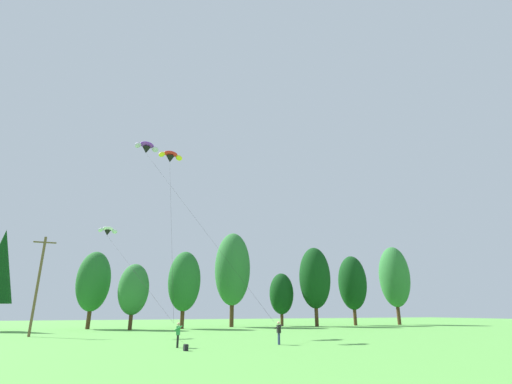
{
  "coord_description": "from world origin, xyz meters",
  "views": [
    {
      "loc": [
        -8.64,
        -1.95,
        2.47
      ],
      "look_at": [
        0.98,
        21.27,
        10.52
      ],
      "focal_mm": 26.13,
      "sensor_mm": 36.0,
      "label": 1
    }
  ],
  "objects_px": {
    "parafoil_kite_high_red_yellow": "(170,157)",
    "kite_flyer_mid": "(279,331)",
    "parafoil_kite_far_white": "(108,231)",
    "kite_flyer_near": "(178,333)",
    "utility_pole": "(38,282)",
    "backpack": "(186,348)",
    "parafoil_kite_mid_purple": "(147,147)"
  },
  "relations": [
    {
      "from": "kite_flyer_mid",
      "to": "parafoil_kite_high_red_yellow",
      "type": "xyz_separation_m",
      "value": [
        -7.5,
        11.85,
        18.13
      ]
    },
    {
      "from": "utility_pole",
      "to": "parafoil_kite_far_white",
      "type": "xyz_separation_m",
      "value": [
        6.13,
        -1.02,
        5.76
      ]
    },
    {
      "from": "parafoil_kite_far_white",
      "to": "backpack",
      "type": "height_order",
      "value": "parafoil_kite_far_white"
    },
    {
      "from": "backpack",
      "to": "utility_pole",
      "type": "bearing_deg",
      "value": 21.91
    },
    {
      "from": "utility_pole",
      "to": "parafoil_kite_far_white",
      "type": "distance_m",
      "value": 8.47
    },
    {
      "from": "utility_pole",
      "to": "kite_flyer_mid",
      "type": "bearing_deg",
      "value": -42.83
    },
    {
      "from": "parafoil_kite_mid_purple",
      "to": "utility_pole",
      "type": "bearing_deg",
      "value": -171.2
    },
    {
      "from": "parafoil_kite_far_white",
      "to": "backpack",
      "type": "xyz_separation_m",
      "value": [
        5.43,
        -18.63,
        -10.88
      ]
    },
    {
      "from": "kite_flyer_mid",
      "to": "parafoil_kite_mid_purple",
      "type": "bearing_deg",
      "value": 116.34
    },
    {
      "from": "parafoil_kite_high_red_yellow",
      "to": "parafoil_kite_mid_purple",
      "type": "bearing_deg",
      "value": 105.43
    },
    {
      "from": "parafoil_kite_high_red_yellow",
      "to": "parafoil_kite_far_white",
      "type": "distance_m",
      "value": 10.95
    },
    {
      "from": "parafoil_kite_far_white",
      "to": "backpack",
      "type": "relative_size",
      "value": 41.82
    },
    {
      "from": "parafoil_kite_mid_purple",
      "to": "parafoil_kite_high_red_yellow",
      "type": "bearing_deg",
      "value": -74.57
    },
    {
      "from": "utility_pole",
      "to": "kite_flyer_near",
      "type": "relative_size",
      "value": 5.99
    },
    {
      "from": "kite_flyer_mid",
      "to": "backpack",
      "type": "height_order",
      "value": "kite_flyer_mid"
    },
    {
      "from": "utility_pole",
      "to": "parafoil_kite_far_white",
      "type": "relative_size",
      "value": 0.61
    },
    {
      "from": "parafoil_kite_high_red_yellow",
      "to": "kite_flyer_mid",
      "type": "bearing_deg",
      "value": -57.69
    },
    {
      "from": "parafoil_kite_high_red_yellow",
      "to": "parafoil_kite_mid_purple",
      "type": "distance_m",
      "value": 8.65
    },
    {
      "from": "utility_pole",
      "to": "parafoil_kite_mid_purple",
      "type": "relative_size",
      "value": 0.46
    },
    {
      "from": "parafoil_kite_far_white",
      "to": "kite_flyer_near",
      "type": "bearing_deg",
      "value": -71.74
    },
    {
      "from": "backpack",
      "to": "parafoil_kite_mid_purple",
      "type": "bearing_deg",
      "value": -3.39
    },
    {
      "from": "parafoil_kite_mid_purple",
      "to": "parafoil_kite_far_white",
      "type": "relative_size",
      "value": 1.33
    },
    {
      "from": "parafoil_kite_high_red_yellow",
      "to": "parafoil_kite_far_white",
      "type": "relative_size",
      "value": 1.09
    },
    {
      "from": "kite_flyer_near",
      "to": "parafoil_kite_far_white",
      "type": "relative_size",
      "value": 0.1
    },
    {
      "from": "kite_flyer_mid",
      "to": "parafoil_kite_high_red_yellow",
      "type": "distance_m",
      "value": 22.92
    },
    {
      "from": "utility_pole",
      "to": "kite_flyer_mid",
      "type": "distance_m",
      "value": 26.53
    },
    {
      "from": "kite_flyer_near",
      "to": "utility_pole",
      "type": "bearing_deg",
      "value": 123.65
    },
    {
      "from": "parafoil_kite_high_red_yellow",
      "to": "backpack",
      "type": "distance_m",
      "value": 23.37
    },
    {
      "from": "kite_flyer_mid",
      "to": "kite_flyer_near",
      "type": "bearing_deg",
      "value": 176.06
    },
    {
      "from": "kite_flyer_mid",
      "to": "parafoil_kite_high_red_yellow",
      "type": "bearing_deg",
      "value": 122.31
    },
    {
      "from": "kite_flyer_near",
      "to": "parafoil_kite_far_white",
      "type": "height_order",
      "value": "parafoil_kite_far_white"
    },
    {
      "from": "utility_pole",
      "to": "kite_flyer_near",
      "type": "xyz_separation_m",
      "value": [
        11.49,
        -17.26,
        -4.33
      ]
    }
  ]
}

